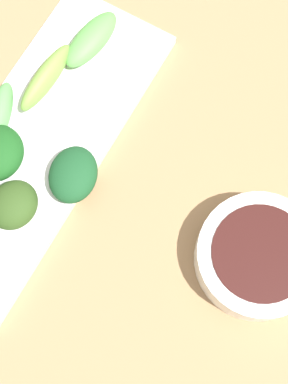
% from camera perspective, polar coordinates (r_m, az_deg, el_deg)
% --- Properties ---
extents(tabletop, '(2.10, 2.10, 0.02)m').
position_cam_1_polar(tabletop, '(0.61, 0.74, -1.42)').
color(tabletop, '#9A7952').
rests_on(tabletop, ground).
extents(sauce_bowl, '(0.12, 0.12, 0.04)m').
position_cam_1_polar(sauce_bowl, '(0.58, 11.26, -5.76)').
color(sauce_bowl, white).
rests_on(sauce_bowl, tabletop).
extents(serving_plate, '(0.13, 0.36, 0.01)m').
position_cam_1_polar(serving_plate, '(0.62, -10.42, 4.51)').
color(serving_plate, white).
rests_on(serving_plate, tabletop).
extents(broccoli_stalk_0, '(0.04, 0.08, 0.02)m').
position_cam_1_polar(broccoli_stalk_0, '(0.65, -5.17, 14.59)').
color(broccoli_stalk_0, '#5EAF50').
rests_on(broccoli_stalk_0, serving_plate).
extents(broccoli_stalk_1, '(0.02, 0.09, 0.03)m').
position_cam_1_polar(broccoli_stalk_1, '(0.63, -9.54, 10.96)').
color(broccoli_stalk_1, '#78AB45').
rests_on(broccoli_stalk_1, serving_plate).
extents(broccoli_leafy_2, '(0.06, 0.07, 0.03)m').
position_cam_1_polar(broccoli_leafy_2, '(0.58, -6.92, 1.70)').
color(broccoli_leafy_2, '#194D27').
rests_on(broccoli_leafy_2, serving_plate).
extents(broccoli_stalk_3, '(0.05, 0.08, 0.02)m').
position_cam_1_polar(broccoli_stalk_3, '(0.62, -13.75, 7.57)').
color(broccoli_stalk_3, '#5DA557').
rests_on(broccoli_stalk_3, serving_plate).
extents(broccoli_leafy_6, '(0.05, 0.05, 0.03)m').
position_cam_1_polar(broccoli_leafy_6, '(0.58, -12.62, -1.23)').
color(broccoli_leafy_6, '#304D1D').
rests_on(broccoli_leafy_6, serving_plate).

